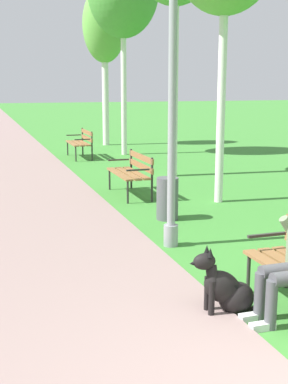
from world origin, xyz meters
TOP-DOWN VIEW (x-y plane):
  - park_bench_mid at (0.40, 7.48)m, footprint 0.55×1.50m
  - park_bench_far at (0.48, 13.13)m, footprint 0.55×1.50m
  - dog_black at (-0.33, 1.89)m, footprint 0.83×0.30m
  - lamp_post_near at (-0.06, 4.11)m, footprint 0.24×0.24m
  - birch_tree_sixth at (2.01, 16.19)m, footprint 1.55×1.42m
  - litter_bin at (0.40, 5.49)m, footprint 0.36×0.36m

SIDE VIEW (x-z plane):
  - dog_black at x=-0.33m, z-range -0.09..0.61m
  - litter_bin at x=0.40m, z-range 0.00..0.70m
  - park_bench_mid at x=0.40m, z-range 0.09..0.94m
  - park_bench_far at x=0.48m, z-range 0.09..0.94m
  - lamp_post_near at x=-0.06m, z-range 0.07..4.09m
  - birch_tree_sixth at x=2.01m, z-range 1.38..6.95m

